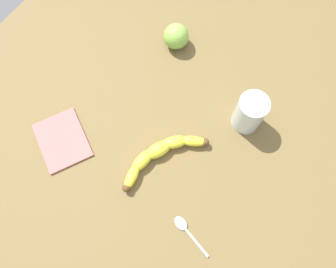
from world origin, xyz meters
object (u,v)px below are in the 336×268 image
at_px(banana, 160,153).
at_px(green_apple_fruit, 176,36).
at_px(smoothie_glass, 249,113).
at_px(teaspoon, 183,226).

xyz_separation_m(banana, green_apple_fruit, (0.15, -0.29, 0.02)).
xyz_separation_m(smoothie_glass, green_apple_fruit, (0.28, -0.10, -0.02)).
distance_m(banana, green_apple_fruit, 0.33).
relative_size(banana, smoothie_glass, 2.05).
height_order(smoothie_glass, teaspoon, smoothie_glass).
relative_size(green_apple_fruit, teaspoon, 0.62).
bearing_deg(teaspoon, banana, -22.04).
distance_m(smoothie_glass, teaspoon, 0.31).
height_order(banana, teaspoon, banana).
xyz_separation_m(smoothie_glass, teaspoon, (-0.01, 0.31, -0.05)).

